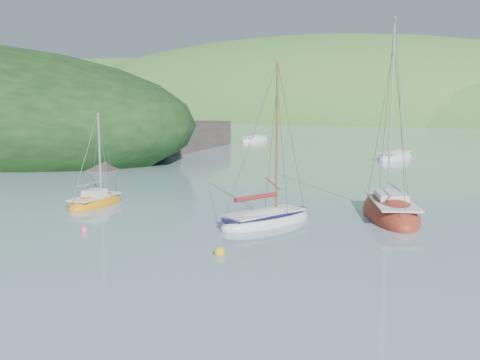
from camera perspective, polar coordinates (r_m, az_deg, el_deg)
The scene contains 8 objects.
ground at distance 23.81m, azimuth -7.12°, elevation -7.80°, with size 700.00×700.00×0.00m, color gray.
shoreline_hills at distance 192.38m, azimuth 22.06°, elevation 5.97°, with size 690.00×135.00×56.00m.
daysailer_white at distance 29.15m, azimuth 2.81°, elevation -4.26°, with size 4.30×6.45×9.31m.
sloop_red at distance 32.11m, azimuth 15.73°, elevation -3.35°, with size 5.98×8.79×12.34m.
sailboat_yellow at distance 35.36m, azimuth -15.12°, elevation -2.34°, with size 2.51×5.04×6.42m.
distant_sloop_a at distance 62.62m, azimuth 16.23°, elevation 2.27°, with size 3.78×7.61×10.39m.
distant_sloop_c at distance 86.30m, azimuth 1.61°, elevation 4.25°, with size 3.04×7.14×9.92m.
mooring_buoys at distance 28.10m, azimuth -0.56°, elevation -4.93°, with size 25.45×10.93×0.49m.
Camera 1 is at (13.50, -18.43, 6.68)m, focal length 40.00 mm.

